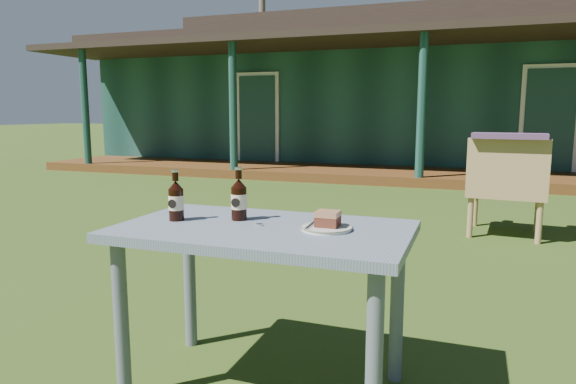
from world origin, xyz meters
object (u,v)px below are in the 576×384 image
at_px(cake_slice, 328,219).
at_px(cola_bottle_far, 176,200).
at_px(plate, 327,228).
at_px(cola_bottle_near, 239,199).
at_px(cafe_table, 263,250).
at_px(armchair_left, 507,182).

bearing_deg(cake_slice, cola_bottle_far, -175.62).
xyz_separation_m(cake_slice, cola_bottle_far, (-0.67, -0.05, 0.04)).
relative_size(plate, cola_bottle_near, 0.88).
height_order(cafe_table, cola_bottle_near, cola_bottle_near).
bearing_deg(cake_slice, cola_bottle_near, 172.96).
relative_size(cola_bottle_near, armchair_left, 0.24).
bearing_deg(cola_bottle_near, cola_bottle_far, -157.88).
relative_size(cake_slice, armchair_left, 0.10).
bearing_deg(cola_bottle_far, cola_bottle_near, 22.12).
relative_size(plate, cake_slice, 2.22).
relative_size(cafe_table, cola_bottle_near, 5.18).
xyz_separation_m(cake_slice, cola_bottle_near, (-0.42, 0.05, 0.05)).
height_order(cafe_table, cola_bottle_far, cola_bottle_far).
height_order(cake_slice, cola_bottle_far, cola_bottle_far).
bearing_deg(cafe_table, cake_slice, 7.56).
distance_m(cafe_table, cake_slice, 0.31).
height_order(cola_bottle_far, armchair_left, armchair_left).
height_order(plate, cake_slice, cake_slice).
xyz_separation_m(plate, armchair_left, (0.85, 3.31, -0.19)).
bearing_deg(cake_slice, plate, -112.66).
bearing_deg(armchair_left, cola_bottle_near, -111.17).
bearing_deg(plate, cake_slice, 67.34).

